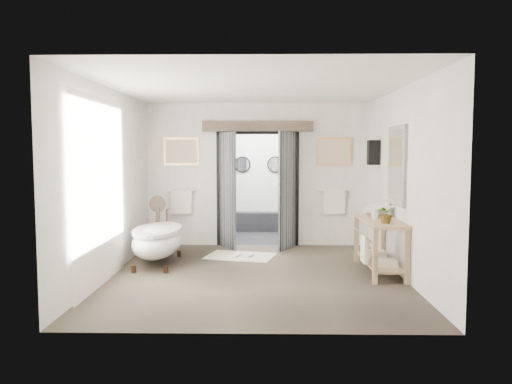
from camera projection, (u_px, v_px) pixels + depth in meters
The scene contains 13 objects.
ground_plane at pixel (255, 275), 7.76m from camera, with size 5.00×5.00×0.00m, color brown.
room_shell at pixel (253, 156), 7.48m from camera, with size 4.52×5.02×2.91m.
shower_room at pixel (259, 195), 11.66m from camera, with size 2.22×2.01×2.51m.
back_wall_dressing at pixel (258, 169), 9.94m from camera, with size 3.82×0.76×2.52m.
clawfoot_tub at pixel (158, 240), 8.47m from camera, with size 0.78×1.74×0.85m.
vanity at pixel (378, 241), 7.91m from camera, with size 0.57×1.60×0.85m.
pedestal_mirror at pixel (158, 228), 9.49m from camera, with size 0.32×0.21×1.08m.
rug at pixel (241, 256), 9.13m from camera, with size 1.20×0.80×0.01m, color beige.
slippers at pixel (243, 256), 9.03m from camera, with size 0.40×0.25×0.05m.
basin at pixel (377, 212), 8.16m from camera, with size 0.46×0.46×0.16m, color white.
plant at pixel (386, 213), 7.42m from camera, with size 0.28×0.24×0.31m, color gray.
soap_bottle_a at pixel (375, 214), 7.88m from camera, with size 0.08×0.08×0.18m, color gray.
soap_bottle_b at pixel (368, 209), 8.61m from camera, with size 0.12×0.12×0.15m, color gray.
Camera 1 is at (0.15, -7.62, 1.93)m, focal length 35.00 mm.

